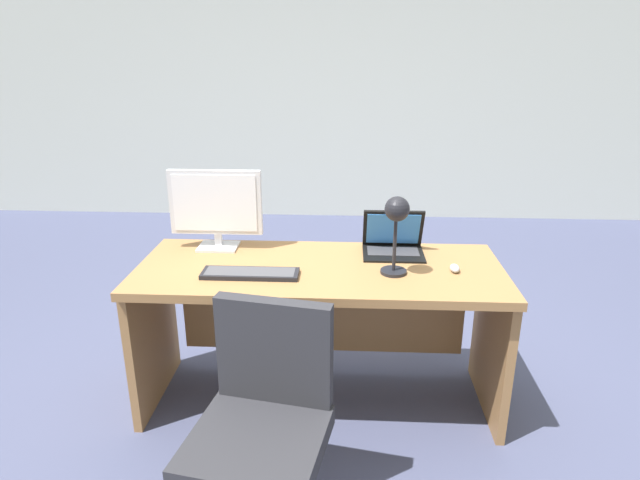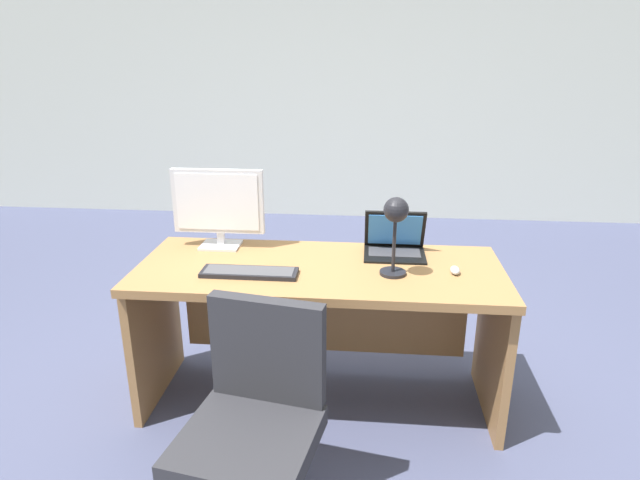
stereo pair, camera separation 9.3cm
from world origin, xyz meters
name	(u,v)px [view 2 (the right image)]	position (x,y,z in m)	size (l,w,h in m)	color
ground	(337,282)	(0.00, 1.50, 0.00)	(12.00, 12.00, 0.00)	#474C6B
back_wall	(350,82)	(0.00, 3.33, 1.40)	(10.00, 0.10, 2.80)	silver
desk	(320,302)	(0.00, 0.05, 0.54)	(1.73, 0.69, 0.74)	#9E7042
monitor	(218,204)	(-0.54, 0.23, 0.97)	(0.47, 0.16, 0.41)	silver
laptop	(395,240)	(0.36, 0.22, 0.81)	(0.30, 0.24, 0.22)	black
keyboard	(249,272)	(-0.31, -0.13, 0.75)	(0.44, 0.13, 0.02)	black
mouse	(455,270)	(0.63, -0.03, 0.76)	(0.04, 0.08, 0.03)	#B7BABF
desk_lamp	(396,220)	(0.34, -0.09, 1.01)	(0.12, 0.14, 0.37)	black
office_chair	(254,446)	(-0.16, -0.78, 0.35)	(0.56, 0.56, 0.86)	black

